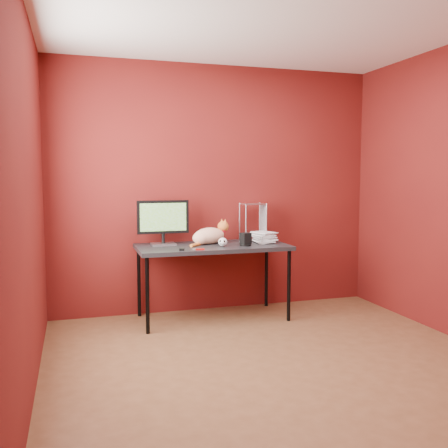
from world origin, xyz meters
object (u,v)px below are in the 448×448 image
object	(u,v)px
desk	(213,250)
speaker	(246,240)
cat	(209,236)
book_stack	(256,183)
monitor	(163,220)
skull_mug	(223,242)

from	to	relation	value
desk	speaker	size ratio (longest dim) A/B	11.67
cat	book_stack	bearing A→B (deg)	-27.21
desk	monitor	size ratio (longest dim) A/B	2.91
desk	monitor	world-z (taller)	monitor
skull_mug	speaker	size ratio (longest dim) A/B	0.74
speaker	book_stack	size ratio (longest dim) A/B	0.10
monitor	skull_mug	bearing A→B (deg)	-26.93
monitor	cat	xyz separation A→B (m)	(0.46, -0.06, -0.16)
skull_mug	book_stack	bearing A→B (deg)	44.75
desk	cat	xyz separation A→B (m)	(-0.01, 0.09, 0.14)
cat	book_stack	xyz separation A→B (m)	(0.48, -0.05, 0.53)
cat	book_stack	size ratio (longest dim) A/B	0.38
monitor	cat	world-z (taller)	monitor
skull_mug	cat	bearing A→B (deg)	133.34
monitor	book_stack	bearing A→B (deg)	-7.04
book_stack	monitor	bearing A→B (deg)	173.05
desk	skull_mug	size ratio (longest dim) A/B	15.69
monitor	speaker	size ratio (longest dim) A/B	4.01
skull_mug	book_stack	distance (m)	0.72
skull_mug	book_stack	world-z (taller)	book_stack
speaker	cat	bearing A→B (deg)	123.64
monitor	cat	distance (m)	0.49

